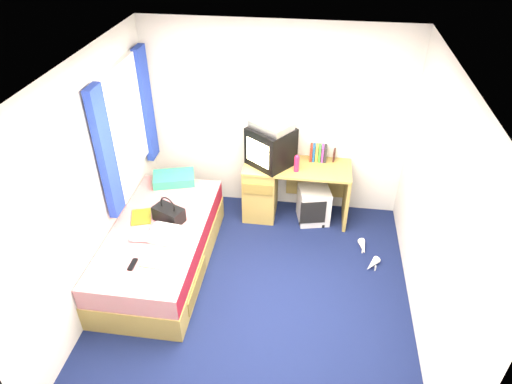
# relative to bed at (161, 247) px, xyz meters

# --- Properties ---
(ground) EXTENTS (3.40, 3.40, 0.00)m
(ground) POSITION_rel_bed_xyz_m (1.10, -0.29, -0.27)
(ground) COLOR #0C1438
(ground) RESTS_ON ground
(room_shell) EXTENTS (3.40, 3.40, 3.40)m
(room_shell) POSITION_rel_bed_xyz_m (1.10, -0.29, 1.18)
(room_shell) COLOR white
(room_shell) RESTS_ON ground
(bed) EXTENTS (1.01, 2.00, 0.54)m
(bed) POSITION_rel_bed_xyz_m (0.00, 0.00, 0.00)
(bed) COLOR #A98F46
(bed) RESTS_ON ground
(pillow) EXTENTS (0.57, 0.44, 0.11)m
(pillow) POSITION_rel_bed_xyz_m (-0.08, 0.89, 0.33)
(pillow) COLOR teal
(pillow) RESTS_ON bed
(desk) EXTENTS (1.30, 0.55, 0.75)m
(desk) POSITION_rel_bed_xyz_m (1.14, 1.15, 0.14)
(desk) COLOR #A98F46
(desk) RESTS_ON ground
(storage_cube) EXTENTS (0.44, 0.44, 0.46)m
(storage_cube) POSITION_rel_bed_xyz_m (1.64, 1.08, -0.04)
(storage_cube) COLOR silver
(storage_cube) RESTS_ON ground
(crt_tv) EXTENTS (0.64, 0.64, 0.47)m
(crt_tv) POSITION_rel_bed_xyz_m (1.08, 1.15, 0.72)
(crt_tv) COLOR black
(crt_tv) RESTS_ON desk
(vcr) EXTENTS (0.56, 0.53, 0.09)m
(vcr) POSITION_rel_bed_xyz_m (1.08, 1.15, 1.00)
(vcr) COLOR silver
(vcr) RESTS_ON crt_tv
(book_row) EXTENTS (0.20, 0.13, 0.20)m
(book_row) POSITION_rel_bed_xyz_m (1.65, 1.31, 0.58)
(book_row) COLOR maroon
(book_row) RESTS_ON desk
(picture_frame) EXTENTS (0.03, 0.12, 0.14)m
(picture_frame) POSITION_rel_bed_xyz_m (1.85, 1.34, 0.55)
(picture_frame) COLOR black
(picture_frame) RESTS_ON desk
(pink_water_bottle) EXTENTS (0.07, 0.07, 0.19)m
(pink_water_bottle) POSITION_rel_bed_xyz_m (1.40, 1.02, 0.58)
(pink_water_bottle) COLOR #D61E4A
(pink_water_bottle) RESTS_ON desk
(aerosol_can) EXTENTS (0.06, 0.06, 0.16)m
(aerosol_can) POSITION_rel_bed_xyz_m (1.31, 1.14, 0.56)
(aerosol_can) COLOR silver
(aerosol_can) RESTS_ON desk
(handbag) EXTENTS (0.38, 0.31, 0.31)m
(handbag) POSITION_rel_bed_xyz_m (0.08, 0.14, 0.36)
(handbag) COLOR black
(handbag) RESTS_ON bed
(towel) EXTENTS (0.33, 0.29, 0.10)m
(towel) POSITION_rel_bed_xyz_m (0.14, -0.15, 0.32)
(towel) COLOR silver
(towel) RESTS_ON bed
(magazine) EXTENTS (0.29, 0.33, 0.01)m
(magazine) POSITION_rel_bed_xyz_m (-0.24, 0.15, 0.28)
(magazine) COLOR gold
(magazine) RESTS_ON bed
(water_bottle) EXTENTS (0.20, 0.08, 0.07)m
(water_bottle) POSITION_rel_bed_xyz_m (-0.11, -0.24, 0.31)
(water_bottle) COLOR white
(water_bottle) RESTS_ON bed
(colour_swatch_fan) EXTENTS (0.22, 0.08, 0.01)m
(colour_swatch_fan) POSITION_rel_bed_xyz_m (0.11, -0.58, 0.28)
(colour_swatch_fan) COLOR yellow
(colour_swatch_fan) RESTS_ON bed
(remote_control) EXTENTS (0.05, 0.16, 0.02)m
(remote_control) POSITION_rel_bed_xyz_m (-0.06, -0.59, 0.28)
(remote_control) COLOR black
(remote_control) RESTS_ON bed
(window_assembly) EXTENTS (0.11, 1.42, 1.40)m
(window_assembly) POSITION_rel_bed_xyz_m (-0.45, 0.61, 1.15)
(window_assembly) COLOR silver
(window_assembly) RESTS_ON room_shell
(white_heels) EXTENTS (0.24, 0.52, 0.09)m
(white_heels) POSITION_rel_bed_xyz_m (2.30, 0.43, -0.23)
(white_heels) COLOR white
(white_heels) RESTS_ON ground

